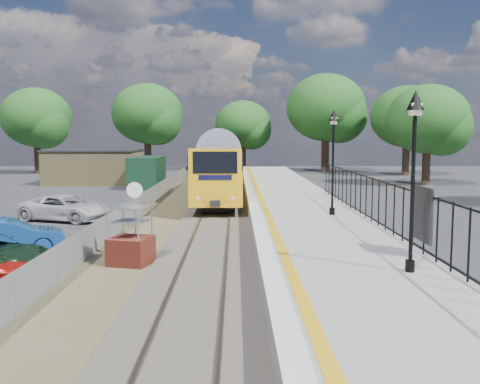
{
  "coord_description": "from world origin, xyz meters",
  "views": [
    {
      "loc": [
        1.03,
        -17.36,
        4.36
      ],
      "look_at": [
        1.22,
        5.13,
        2.0
      ],
      "focal_mm": 40.0,
      "sensor_mm": 36.0,
      "label": 1
    }
  ],
  "objects_px": {
    "car_blue": "(9,236)",
    "speed_sign": "(135,207)",
    "victorian_lamp_south": "(414,139)",
    "victorian_lamp_north": "(333,137)",
    "train": "(224,159)",
    "car_white": "(65,208)",
    "brick_plinth": "(131,237)"
  },
  "relations": [
    {
      "from": "speed_sign",
      "to": "car_blue",
      "type": "height_order",
      "value": "speed_sign"
    },
    {
      "from": "car_blue",
      "to": "car_white",
      "type": "xyz_separation_m",
      "value": [
        -0.38,
        7.79,
        0.01
      ]
    },
    {
      "from": "car_blue",
      "to": "speed_sign",
      "type": "bearing_deg",
      "value": -124.88
    },
    {
      "from": "speed_sign",
      "to": "car_white",
      "type": "xyz_separation_m",
      "value": [
        -5.28,
        8.8,
        -1.21
      ]
    },
    {
      "from": "train",
      "to": "car_white",
      "type": "distance_m",
      "value": 21.46
    },
    {
      "from": "speed_sign",
      "to": "car_blue",
      "type": "xyz_separation_m",
      "value": [
        -4.89,
        1.01,
        -1.22
      ]
    },
    {
      "from": "car_blue",
      "to": "car_white",
      "type": "distance_m",
      "value": 7.8
    },
    {
      "from": "victorian_lamp_south",
      "to": "car_blue",
      "type": "xyz_separation_m",
      "value": [
        -12.89,
        6.23,
        -3.64
      ]
    },
    {
      "from": "car_blue",
      "to": "car_white",
      "type": "height_order",
      "value": "car_white"
    },
    {
      "from": "victorian_lamp_south",
      "to": "brick_plinth",
      "type": "height_order",
      "value": "victorian_lamp_south"
    },
    {
      "from": "victorian_lamp_north",
      "to": "train",
      "type": "distance_m",
      "value": 24.61
    },
    {
      "from": "train",
      "to": "speed_sign",
      "type": "relative_size",
      "value": 14.79
    },
    {
      "from": "victorian_lamp_south",
      "to": "train",
      "type": "distance_m",
      "value": 34.45
    },
    {
      "from": "victorian_lamp_south",
      "to": "car_blue",
      "type": "relative_size",
      "value": 1.15
    },
    {
      "from": "brick_plinth",
      "to": "car_white",
      "type": "xyz_separation_m",
      "value": [
        -5.28,
        9.68,
        -0.32
      ]
    },
    {
      "from": "victorian_lamp_south",
      "to": "train",
      "type": "relative_size",
      "value": 0.11
    },
    {
      "from": "victorian_lamp_south",
      "to": "car_white",
      "type": "xyz_separation_m",
      "value": [
        -13.28,
        14.02,
        -3.64
      ]
    },
    {
      "from": "victorian_lamp_south",
      "to": "speed_sign",
      "type": "distance_m",
      "value": 9.86
    },
    {
      "from": "brick_plinth",
      "to": "speed_sign",
      "type": "bearing_deg",
      "value": 90.0
    },
    {
      "from": "speed_sign",
      "to": "car_white",
      "type": "height_order",
      "value": "speed_sign"
    },
    {
      "from": "victorian_lamp_south",
      "to": "speed_sign",
      "type": "bearing_deg",
      "value": 146.87
    },
    {
      "from": "speed_sign",
      "to": "train",
      "type": "bearing_deg",
      "value": 73.58
    },
    {
      "from": "train",
      "to": "speed_sign",
      "type": "distance_m",
      "value": 28.84
    },
    {
      "from": "victorian_lamp_south",
      "to": "car_blue",
      "type": "distance_m",
      "value": 14.78
    },
    {
      "from": "car_white",
      "to": "car_blue",
      "type": "bearing_deg",
      "value": -158.5
    },
    {
      "from": "victorian_lamp_north",
      "to": "speed_sign",
      "type": "xyz_separation_m",
      "value": [
        -7.8,
        -4.78,
        -2.42
      ]
    },
    {
      "from": "train",
      "to": "car_white",
      "type": "xyz_separation_m",
      "value": [
        -7.78,
        -19.93,
        -1.68
      ]
    },
    {
      "from": "victorian_lamp_south",
      "to": "train",
      "type": "xyz_separation_m",
      "value": [
        -5.5,
        33.95,
        -1.96
      ]
    },
    {
      "from": "brick_plinth",
      "to": "train",
      "type": "bearing_deg",
      "value": 85.17
    },
    {
      "from": "victorian_lamp_south",
      "to": "brick_plinth",
      "type": "xyz_separation_m",
      "value": [
        -8.0,
        4.35,
        -3.31
      ]
    },
    {
      "from": "speed_sign",
      "to": "car_white",
      "type": "relative_size",
      "value": 0.58
    },
    {
      "from": "victorian_lamp_north",
      "to": "car_white",
      "type": "height_order",
      "value": "victorian_lamp_north"
    }
  ]
}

